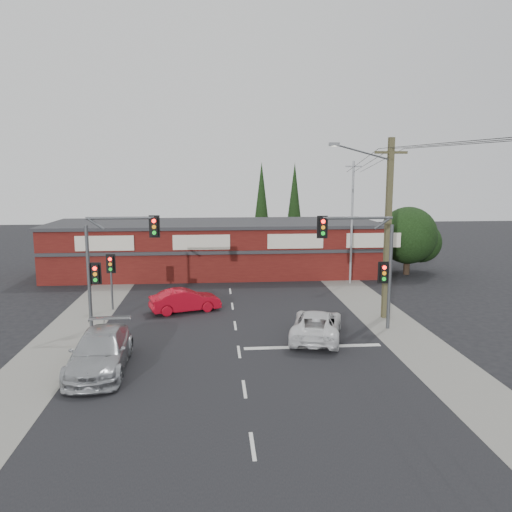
{
  "coord_description": "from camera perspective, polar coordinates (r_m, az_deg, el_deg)",
  "views": [
    {
      "loc": [
        -1.06,
        -23.67,
        8.01
      ],
      "look_at": [
        1.19,
        3.0,
        3.64
      ],
      "focal_mm": 35.0,
      "sensor_mm": 36.0,
      "label": 1
    }
  ],
  "objects": [
    {
      "name": "verge_left",
      "position": [
        30.68,
        -18.8,
        -6.36
      ],
      "size": [
        3.0,
        70.0,
        0.02
      ],
      "primitive_type": "cube",
      "color": "gray",
      "rests_on": "ground"
    },
    {
      "name": "stop_line",
      "position": [
        24.0,
        6.5,
        -10.25
      ],
      "size": [
        6.5,
        0.35,
        0.01
      ],
      "primitive_type": "cube",
      "color": "silver",
      "rests_on": "ground"
    },
    {
      "name": "traffic_mast_left",
      "position": [
        26.54,
        -16.44,
        0.04
      ],
      "size": [
        3.77,
        0.27,
        5.97
      ],
      "color": "#47494C",
      "rests_on": "ground"
    },
    {
      "name": "power_lines",
      "position": [
        23.27,
        19.76,
        11.27
      ],
      "size": [
        2.01,
        29.0,
        1.22
      ],
      "color": "black",
      "rests_on": "ground"
    },
    {
      "name": "road_strip",
      "position": [
        29.78,
        -2.63,
        -6.34
      ],
      "size": [
        14.0,
        70.0,
        0.01
      ],
      "primitive_type": "cube",
      "color": "black",
      "rests_on": "ground"
    },
    {
      "name": "utility_pole",
      "position": [
        28.39,
        14.61,
        3.68
      ],
      "size": [
        4.38,
        0.59,
        10.0
      ],
      "color": "brown",
      "rests_on": "ground"
    },
    {
      "name": "silver_suv",
      "position": [
        21.92,
        -17.37,
        -10.39
      ],
      "size": [
        2.44,
        5.58,
        1.6
      ],
      "primitive_type": "imported",
      "rotation": [
        0.0,
        0.0,
        0.04
      ],
      "color": "#A8AAAD",
      "rests_on": "ground"
    },
    {
      "name": "tree_cluster",
      "position": [
        42.47,
        16.99,
        1.95
      ],
      "size": [
        5.9,
        5.1,
        5.5
      ],
      "color": "#2D2116",
      "rests_on": "ground"
    },
    {
      "name": "conifer_near",
      "position": [
        47.95,
        0.64,
        6.24
      ],
      "size": [
        1.8,
        1.8,
        9.25
      ],
      "color": "#2D2116",
      "rests_on": "ground"
    },
    {
      "name": "pedestal_signal",
      "position": [
        30.82,
        -16.25,
        -1.59
      ],
      "size": [
        0.55,
        0.27,
        3.38
      ],
      "color": "#47494C",
      "rests_on": "ground"
    },
    {
      "name": "white_suv",
      "position": [
        25.08,
        6.95,
        -7.77
      ],
      "size": [
        3.55,
        5.42,
        1.39
      ],
      "primitive_type": "imported",
      "rotation": [
        0.0,
        0.0,
        2.87
      ],
      "color": "silver",
      "rests_on": "ground"
    },
    {
      "name": "traffic_mast_right",
      "position": [
        26.23,
        12.81,
        0.12
      ],
      "size": [
        3.96,
        0.27,
        5.97
      ],
      "color": "#47494C",
      "rests_on": "ground"
    },
    {
      "name": "red_sedan",
      "position": [
        29.86,
        -8.1,
        -5.04
      ],
      "size": [
        4.35,
        2.61,
        1.36
      ],
      "primitive_type": "imported",
      "rotation": [
        0.0,
        0.0,
        1.88
      ],
      "color": "#B50B1B",
      "rests_on": "ground"
    },
    {
      "name": "ground",
      "position": [
        25.01,
        -2.18,
        -9.42
      ],
      "size": [
        120.0,
        120.0,
        0.0
      ],
      "primitive_type": "plane",
      "color": "black",
      "rests_on": "ground"
    },
    {
      "name": "shop_building",
      "position": [
        41.08,
        -4.69,
        1.01
      ],
      "size": [
        27.3,
        8.4,
        4.22
      ],
      "color": "#4B110F",
      "rests_on": "ground"
    },
    {
      "name": "lane_dashes",
      "position": [
        28.96,
        -2.57,
        -6.77
      ],
      "size": [
        0.12,
        45.9,
        0.01
      ],
      "color": "silver",
      "rests_on": "ground"
    },
    {
      "name": "conifer_far",
      "position": [
        50.38,
        4.41,
        6.36
      ],
      "size": [
        1.8,
        1.8,
        9.25
      ],
      "color": "#2D2116",
      "rests_on": "ground"
    },
    {
      "name": "steel_pole",
      "position": [
        37.21,
        10.9,
        4.0
      ],
      "size": [
        1.2,
        0.16,
        9.0
      ],
      "color": "gray",
      "rests_on": "ground"
    },
    {
      "name": "verge_right",
      "position": [
        31.26,
        13.22,
        -5.81
      ],
      "size": [
        3.0,
        70.0,
        0.02
      ],
      "primitive_type": "cube",
      "color": "gray",
      "rests_on": "ground"
    }
  ]
}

